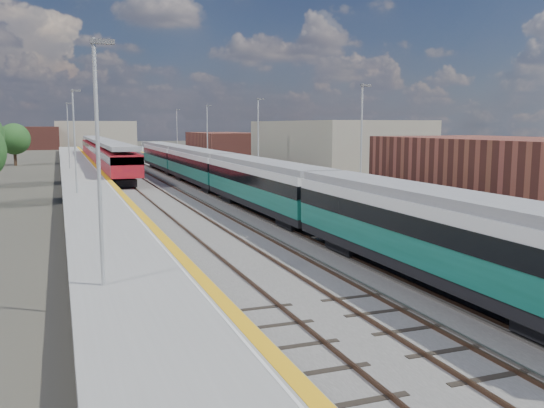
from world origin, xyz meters
TOP-DOWN VIEW (x-y plane):
  - ground at (0.00, 50.00)m, footprint 320.00×320.00m
  - ballast_bed at (-2.25, 52.50)m, footprint 10.50×155.00m
  - tracks at (-1.65, 54.18)m, footprint 8.96×160.00m
  - platform_right at (5.28, 52.49)m, footprint 4.70×155.00m
  - platform_left at (-9.05, 52.49)m, footprint 4.30×155.00m
  - buildings at (-18.12, 138.60)m, footprint 72.00×185.50m
  - green_train at (1.50, 35.60)m, footprint 2.74×76.30m
  - red_train at (-5.50, 74.23)m, footprint 3.04×61.66m
  - tree_c at (-17.40, 83.17)m, footprint 4.61×4.61m
  - tree_d at (20.11, 66.48)m, footprint 4.71×4.71m

SIDE VIEW (x-z plane):
  - ground at x=0.00m, z-range 0.00..0.00m
  - ballast_bed at x=-2.25m, z-range 0.00..0.06m
  - tracks at x=-1.65m, z-range 0.02..0.19m
  - platform_left at x=-9.05m, z-range -3.74..4.78m
  - platform_right at x=5.28m, z-range -3.72..4.80m
  - green_train at x=1.50m, z-range 0.62..3.63m
  - red_train at x=-5.50m, z-range 0.35..4.19m
  - tree_c at x=-17.40m, z-range 0.81..7.05m
  - tree_d at x=20.11m, z-range 0.83..7.21m
  - buildings at x=-18.12m, z-range -9.30..30.70m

